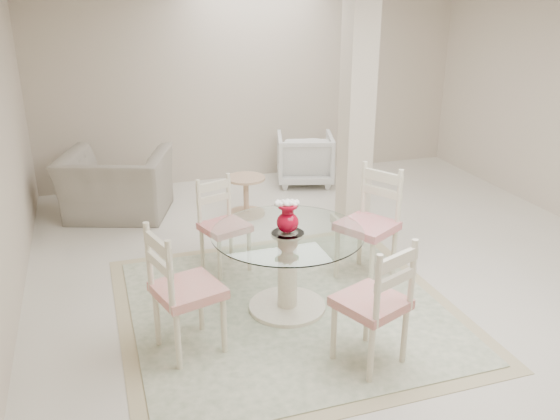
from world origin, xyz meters
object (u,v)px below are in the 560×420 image
object	(u,v)px
dining_chair_south	(379,296)
side_table	(246,198)
column	(357,110)
dining_chair_east	(372,215)
dining_chair_north	(221,218)
red_vase	(288,217)
armchair_white	(305,158)
dining_chair_west	(178,282)
dining_table	(287,271)
recliner_taupe	(116,185)

from	to	relation	value
dining_chair_south	side_table	size ratio (longest dim) A/B	2.31
column	dining_chair_south	xyz separation A→B (m)	(-0.95, -2.49, -0.76)
dining_chair_east	dining_chair_south	bearing A→B (deg)	-55.23
column	dining_chair_south	bearing A→B (deg)	-110.91
column	dining_chair_east	xyz separation A→B (m)	(-0.35, -1.16, -0.73)
dining_chair_east	dining_chair_north	world-z (taller)	dining_chair_east
dining_chair_south	dining_chair_east	bearing A→B (deg)	-136.49
dining_chair_north	side_table	size ratio (longest dim) A/B	2.09
red_vase	armchair_white	xyz separation A→B (m)	(1.34, 3.18, -0.51)
column	dining_chair_south	world-z (taller)	column
dining_chair_west	armchair_white	world-z (taller)	dining_chair_west
column	dining_chair_west	bearing A→B (deg)	-140.35
column	dining_chair_east	distance (m)	1.42
side_table	dining_chair_east	bearing A→B (deg)	-69.10
red_vase	side_table	size ratio (longest dim) A/B	0.58
red_vase	side_table	bearing A→B (deg)	83.87
dining_table	armchair_white	distance (m)	3.45
column	dining_chair_east	size ratio (longest dim) A/B	2.29
recliner_taupe	side_table	distance (m)	1.55
column	dining_table	bearing A→B (deg)	-130.49
red_vase	column	bearing A→B (deg)	49.45
column	red_vase	xyz separation A→B (m)	(-1.31, -1.53, -0.49)
dining_chair_north	dining_chair_south	xyz separation A→B (m)	(0.71, -1.91, 0.06)
dining_chair_west	recliner_taupe	size ratio (longest dim) A/B	0.96
dining_table	dining_chair_north	distance (m)	1.03
dining_chair_north	side_table	distance (m)	1.45
dining_chair_south	armchair_white	bearing A→B (deg)	-125.52
recliner_taupe	side_table	size ratio (longest dim) A/B	2.48
dining_table	recliner_taupe	bearing A→B (deg)	114.35
side_table	recliner_taupe	bearing A→B (deg)	162.50
dining_table	side_table	xyz separation A→B (m)	(0.24, 2.24, -0.15)
red_vase	recliner_taupe	world-z (taller)	red_vase
recliner_taupe	armchair_white	world-z (taller)	recliner_taupe
red_vase	dining_chair_north	world-z (taller)	dining_chair_north
dining_chair_west	red_vase	bearing A→B (deg)	-85.90
red_vase	side_table	xyz separation A→B (m)	(0.24, 2.24, -0.64)
column	armchair_white	size ratio (longest dim) A/B	3.51
dining_chair_south	red_vase	bearing A→B (deg)	-91.81
column	dining_chair_west	xyz separation A→B (m)	(-2.27, -1.88, -0.75)
dining_chair_east	dining_chair_west	xyz separation A→B (m)	(-1.92, -0.72, -0.01)
dining_chair_south	dining_chair_north	bearing A→B (deg)	-91.86
red_vase	armchair_white	distance (m)	3.49
recliner_taupe	side_table	bearing A→B (deg)	-178.17
side_table	armchair_white	bearing A→B (deg)	40.51
column	recliner_taupe	size ratio (longest dim) A/B	2.26
dining_table	side_table	distance (m)	2.26
dining_table	dining_chair_east	size ratio (longest dim) A/B	1.07
recliner_taupe	armchair_white	xyz separation A→B (m)	(2.56, 0.48, -0.04)
dining_table	recliner_taupe	xyz separation A→B (m)	(-1.22, 2.70, 0.02)
dining_chair_west	recliner_taupe	distance (m)	3.07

